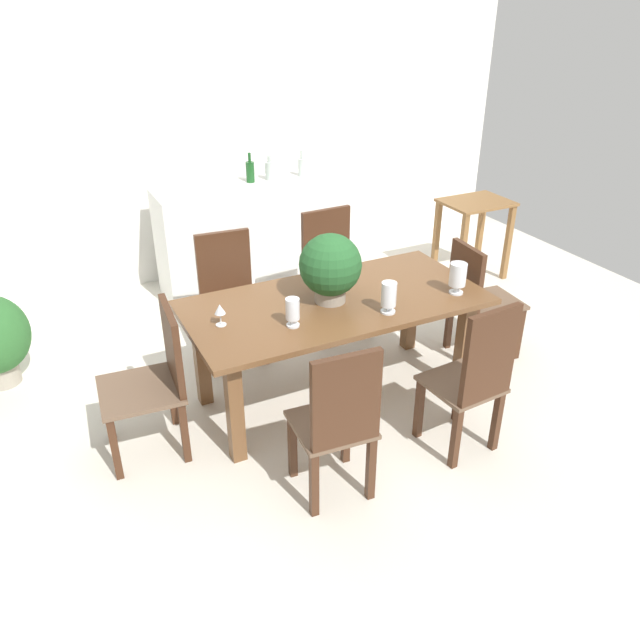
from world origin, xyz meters
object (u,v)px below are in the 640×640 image
chair_near_left (338,420)px  crystal_vase_center_near (458,276)px  chair_foot_end (477,297)px  chair_near_right (475,376)px  wine_glass (220,310)px  kitchen_counter (254,235)px  chair_head_end (157,375)px  crystal_vase_right (293,310)px  wine_bottle_tall (270,170)px  chair_far_right (331,267)px  wine_bottle_amber (250,171)px  side_table (474,221)px  wine_bottle_dark (302,167)px  crystal_vase_left (389,295)px  flower_centerpiece (330,267)px  chair_far_left (229,290)px  dining_table (335,315)px

chair_near_left → crystal_vase_center_near: (1.22, 0.63, 0.34)m
chair_foot_end → chair_near_right: bearing=144.7°
wine_glass → kitchen_counter: kitchen_counter is taller
chair_head_end → crystal_vase_right: (0.81, -0.19, 0.33)m
crystal_vase_right → wine_bottle_tall: (0.78, 2.23, 0.22)m
chair_far_right → wine_bottle_amber: bearing=99.1°
chair_near_right → side_table: size_ratio=1.33×
chair_near_right → side_table: chair_near_right is taller
kitchen_counter → wine_bottle_dark: wine_bottle_dark is taller
crystal_vase_left → wine_bottle_tall: bearing=85.7°
chair_far_right → kitchen_counter: chair_far_right is taller
chair_head_end → flower_centerpiece: bearing=95.0°
chair_foot_end → side_table: size_ratio=1.20×
chair_far_left → chair_near_left: bearing=-85.8°
crystal_vase_right → wine_glass: crystal_vase_right is taller
chair_far_right → chair_near_left: bearing=-118.6°
chair_foot_end → wine_bottle_tall: 2.25m
crystal_vase_center_near → kitchen_counter: 2.36m
side_table → chair_far_right: bearing=-169.1°
chair_far_left → crystal_vase_left: size_ratio=4.70×
wine_bottle_tall → chair_near_right: bearing=-88.9°
chair_near_right → chair_far_left: bearing=-68.0°
crystal_vase_center_near → crystal_vase_right: 1.16m
chair_foot_end → wine_bottle_amber: bearing=30.5°
wine_bottle_dark → wine_bottle_amber: wine_bottle_amber is taller
chair_far_left → chair_foot_end: bearing=-23.9°
flower_centerpiece → side_table: size_ratio=0.59×
dining_table → chair_near_right: chair_near_right is taller
chair_near_right → chair_far_left: size_ratio=1.06×
chair_head_end → side_table: 3.57m
dining_table → chair_near_right: (0.45, -0.90, -0.09)m
dining_table → crystal_vase_left: crystal_vase_left is taller
chair_near_right → wine_glass: 1.55m
kitchen_counter → wine_bottle_amber: (0.01, 0.05, 0.59)m
chair_far_left → dining_table: bearing=-59.6°
chair_near_right → chair_head_end: bearing=-32.5°
wine_bottle_amber → side_table: size_ratio=0.34×
flower_centerpiece → crystal_vase_left: (0.25, -0.30, -0.13)m
chair_foot_end → chair_near_right: chair_near_right is taller
wine_bottle_amber → side_table: wine_bottle_amber is taller
chair_foot_end → flower_centerpiece: 1.33m
chair_far_right → crystal_vase_left: size_ratio=4.94×
kitchen_counter → wine_bottle_amber: 0.59m
chair_far_left → crystal_vase_left: bearing=-56.9°
crystal_vase_left → crystal_vase_center_near: crystal_vase_center_near is taller
dining_table → chair_near_left: size_ratio=1.99×
crystal_vase_center_near → wine_bottle_amber: (-0.56, 2.31, 0.21)m
side_table → flower_centerpiece: bearing=-150.7°
chair_near_left → chair_head_end: (-0.75, 0.89, -0.01)m
dining_table → chair_head_end: chair_head_end is taller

